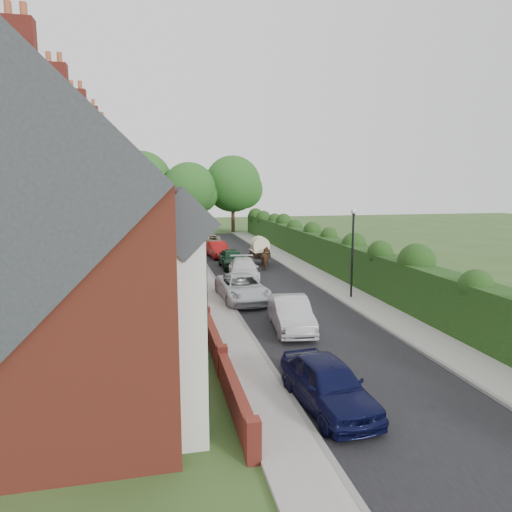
{
  "coord_description": "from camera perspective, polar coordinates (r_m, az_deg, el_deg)",
  "views": [
    {
      "loc": [
        -7.42,
        -19.67,
        6.51
      ],
      "look_at": [
        -1.53,
        6.92,
        2.2
      ],
      "focal_mm": 32.0,
      "sensor_mm": 36.0,
      "label": 1
    }
  ],
  "objects": [
    {
      "name": "car_silver_a",
      "position": [
        20.72,
        4.37,
        -7.21
      ],
      "size": [
        2.05,
        4.63,
        1.48
      ],
      "primitive_type": "imported",
      "rotation": [
        0.0,
        0.0,
        -0.11
      ],
      "color": "#A7A7AB",
      "rests_on": "ground"
    },
    {
      "name": "ground",
      "position": [
        22.0,
        7.9,
        -8.3
      ],
      "size": [
        140.0,
        140.0,
        0.0
      ],
      "primitive_type": "plane",
      "color": "#2D4C1E",
      "rests_on": "ground"
    },
    {
      "name": "kerb_hedge_side",
      "position": [
        32.88,
        5.42,
        -2.35
      ],
      "size": [
        0.18,
        58.0,
        0.13
      ],
      "primitive_type": "cube",
      "color": "gray",
      "rests_on": "ground"
    },
    {
      "name": "tree_far_left",
      "position": [
        59.94,
        -8.0,
        8.15
      ],
      "size": [
        7.14,
        6.8,
        9.29
      ],
      "color": "#332316",
      "rests_on": "ground"
    },
    {
      "name": "pavement_house_side",
      "position": [
        31.49,
        -6.63,
        -2.89
      ],
      "size": [
        1.7,
        58.0,
        0.12
      ],
      "primitive_type": "cube",
      "color": "#989690",
      "rests_on": "ground"
    },
    {
      "name": "car_grey",
      "position": [
        52.26,
        -7.56,
        2.6
      ],
      "size": [
        3.17,
        5.59,
        1.53
      ],
      "primitive_type": "imported",
      "rotation": [
        0.0,
        0.0,
        -0.21
      ],
      "color": "#575A5F",
      "rests_on": "ground"
    },
    {
      "name": "car_navy",
      "position": [
        14.0,
        8.97,
        -15.48
      ],
      "size": [
        2.1,
        4.45,
        1.47
      ],
      "primitive_type": "imported",
      "rotation": [
        0.0,
        0.0,
        0.09
      ],
      "color": "black",
      "rests_on": "ground"
    },
    {
      "name": "garden_wall_row",
      "position": [
        30.35,
        -8.33,
        -2.6
      ],
      "size": [
        0.35,
        40.35,
        1.1
      ],
      "color": "maroon",
      "rests_on": "ground"
    },
    {
      "name": "kerb_house_side",
      "position": [
        31.57,
        -5.18,
        -2.82
      ],
      "size": [
        0.18,
        58.0,
        0.13
      ],
      "primitive_type": "cube",
      "color": "gray",
      "rests_on": "ground"
    },
    {
      "name": "car_black",
      "position": [
        55.22,
        -6.99,
        2.9
      ],
      "size": [
        2.59,
        4.44,
        1.42
      ],
      "primitive_type": "imported",
      "rotation": [
        0.0,
        0.0,
        -0.23
      ],
      "color": "black",
      "rests_on": "ground"
    },
    {
      "name": "horse",
      "position": [
        35.01,
        1.28,
        -0.34
      ],
      "size": [
        1.11,
        2.06,
        1.66
      ],
      "primitive_type": "imported",
      "rotation": [
        0.0,
        0.0,
        3.03
      ],
      "color": "#4E2E1C",
      "rests_on": "ground"
    },
    {
      "name": "tree_far_right",
      "position": [
        62.68,
        -2.58,
        8.81
      ],
      "size": [
        7.98,
        7.6,
        10.31
      ],
      "color": "#332316",
      "rests_on": "ground"
    },
    {
      "name": "car_extra_far",
      "position": [
        56.87,
        -6.92,
        3.15
      ],
      "size": [
        2.21,
        4.73,
        1.57
      ],
      "primitive_type": "imported",
      "rotation": [
        0.0,
        0.0,
        0.08
      ],
      "color": "#A7ACAE",
      "rests_on": "ground"
    },
    {
      "name": "car_white",
      "position": [
        31.36,
        -1.57,
        -1.67
      ],
      "size": [
        2.62,
        5.11,
        1.42
      ],
      "primitive_type": "imported",
      "rotation": [
        0.0,
        0.0,
        -0.13
      ],
      "color": "silver",
      "rests_on": "ground"
    },
    {
      "name": "car_silver_b",
      "position": [
        25.76,
        -1.75,
        -3.99
      ],
      "size": [
        2.6,
        5.31,
        1.45
      ],
      "primitive_type": "imported",
      "rotation": [
        0.0,
        0.0,
        0.04
      ],
      "color": "silver",
      "rests_on": "ground"
    },
    {
      "name": "car_beige",
      "position": [
        45.65,
        -5.98,
        1.73
      ],
      "size": [
        3.13,
        5.8,
        1.55
      ],
      "primitive_type": "imported",
      "rotation": [
        0.0,
        0.0,
        -0.11
      ],
      "color": "tan",
      "rests_on": "ground"
    },
    {
      "name": "car_green",
      "position": [
        35.65,
        -3.03,
        -0.32
      ],
      "size": [
        1.79,
        4.4,
        1.5
      ],
      "primitive_type": "imported",
      "rotation": [
        0.0,
        0.0,
        0.01
      ],
      "color": "black",
      "rests_on": "ground"
    },
    {
      "name": "hedge",
      "position": [
        33.6,
        10.1,
        0.46
      ],
      "size": [
        2.1,
        58.0,
        2.85
      ],
      "color": "black",
      "rests_on": "ground"
    },
    {
      "name": "pavement_hedge_side",
      "position": [
        33.22,
        7.15,
        -2.27
      ],
      "size": [
        2.2,
        58.0,
        0.12
      ],
      "primitive_type": "cube",
      "color": "#989690",
      "rests_on": "ground"
    },
    {
      "name": "tree_far_back",
      "position": [
        62.75,
        -13.72,
        8.84
      ],
      "size": [
        8.4,
        8.0,
        10.82
      ],
      "color": "#332316",
      "rests_on": "ground"
    },
    {
      "name": "horse_cart",
      "position": [
        36.98,
        0.5,
        0.93
      ],
      "size": [
        1.45,
        3.2,
        2.31
      ],
      "color": "black",
      "rests_on": "ground"
    },
    {
      "name": "road",
      "position": [
        32.1,
        0.23,
        -2.69
      ],
      "size": [
        6.0,
        58.0,
        0.02
      ],
      "primitive_type": "cube",
      "color": "black",
      "rests_on": "ground"
    },
    {
      "name": "terrace_row",
      "position": [
        29.92,
        -19.14,
        4.6
      ],
      "size": [
        9.05,
        40.5,
        11.5
      ],
      "color": "maroon",
      "rests_on": "ground"
    },
    {
      "name": "car_red",
      "position": [
        40.92,
        -4.84,
        0.81
      ],
      "size": [
        2.01,
        4.43,
        1.41
      ],
      "primitive_type": "imported",
      "rotation": [
        0.0,
        0.0,
        0.12
      ],
      "color": "maroon",
      "rests_on": "ground"
    },
    {
      "name": "lamppost",
      "position": [
        26.22,
        12.0,
        1.76
      ],
      "size": [
        0.32,
        0.32,
        5.16
      ],
      "color": "black",
      "rests_on": "ground"
    }
  ]
}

